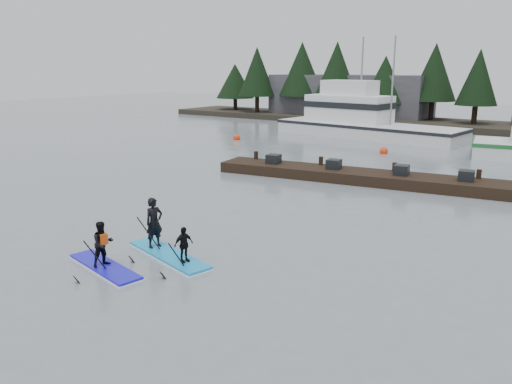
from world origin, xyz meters
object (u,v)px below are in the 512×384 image
Objects in this scene: paddleboard_duo at (165,240)px; floating_dock at (371,177)px; paddleboard_solo at (103,252)px; fishing_boat_large at (362,129)px.

floating_dock is at bearing 98.96° from paddleboard_duo.
paddleboard_duo is (0.72, 1.79, 0.01)m from paddleboard_solo.
paddleboard_solo reaches higher than floating_dock.
fishing_boat_large is at bearing 111.32° from paddleboard_solo.
floating_dock is 15.35m from paddleboard_solo.
fishing_boat_large is 4.46× the size of paddleboard_duo.
paddleboard_duo is at bearing 78.92° from paddleboard_solo.
paddleboard_solo is at bearing -105.78° from floating_dock.
fishing_boat_large is 0.98× the size of floating_dock.
fishing_boat_large is 5.16× the size of paddleboard_solo.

